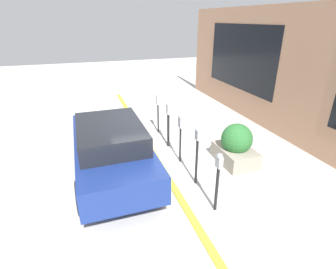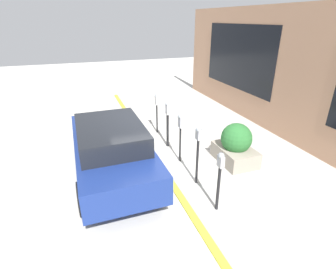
# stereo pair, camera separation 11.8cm
# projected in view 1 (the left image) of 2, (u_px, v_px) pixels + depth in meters

# --- Properties ---
(ground_plane) EXTENTS (40.00, 40.00, 0.00)m
(ground_plane) POSITION_uv_depth(u_px,v_px,m) (163.00, 165.00, 7.35)
(ground_plane) COLOR beige
(curb_strip) EXTENTS (15.38, 0.16, 0.04)m
(curb_strip) POSITION_uv_depth(u_px,v_px,m) (160.00, 164.00, 7.32)
(curb_strip) COLOR gold
(curb_strip) RESTS_ON ground_plane
(building_facade) EXTENTS (15.38, 0.17, 4.19)m
(building_facade) POSITION_uv_depth(u_px,v_px,m) (305.00, 79.00, 7.79)
(building_facade) COLOR tan
(building_facade) RESTS_ON ground_plane
(parking_meter_nearest) EXTENTS (0.16, 0.14, 1.36)m
(parking_meter_nearest) POSITION_uv_depth(u_px,v_px,m) (218.00, 172.00, 5.26)
(parking_meter_nearest) COLOR black
(parking_meter_nearest) RESTS_ON ground_plane
(parking_meter_second) EXTENTS (0.17, 0.14, 1.50)m
(parking_meter_second) POSITION_uv_depth(u_px,v_px,m) (197.00, 145.00, 6.11)
(parking_meter_second) COLOR black
(parking_meter_second) RESTS_ON ground_plane
(parking_meter_middle) EXTENTS (0.20, 0.17, 1.45)m
(parking_meter_middle) POSITION_uv_depth(u_px,v_px,m) (181.00, 125.00, 7.08)
(parking_meter_middle) COLOR black
(parking_meter_middle) RESTS_ON ground_plane
(parking_meter_fourth) EXTENTS (0.18, 0.15, 1.48)m
(parking_meter_fourth) POSITION_uv_depth(u_px,v_px,m) (168.00, 117.00, 8.02)
(parking_meter_fourth) COLOR black
(parking_meter_fourth) RESTS_ON ground_plane
(parking_meter_farthest) EXTENTS (0.16, 0.13, 1.41)m
(parking_meter_farthest) POSITION_uv_depth(u_px,v_px,m) (158.00, 105.00, 9.02)
(parking_meter_farthest) COLOR black
(parking_meter_farthest) RESTS_ON ground_plane
(planter_box) EXTENTS (1.26, 0.87, 1.16)m
(planter_box) POSITION_uv_depth(u_px,v_px,m) (236.00, 146.00, 7.27)
(planter_box) COLOR gray
(planter_box) RESTS_ON ground_plane
(parked_car_front) EXTENTS (4.29, 1.79, 1.46)m
(parked_car_front) POSITION_uv_depth(u_px,v_px,m) (111.00, 147.00, 6.59)
(parked_car_front) COLOR navy
(parked_car_front) RESTS_ON ground_plane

